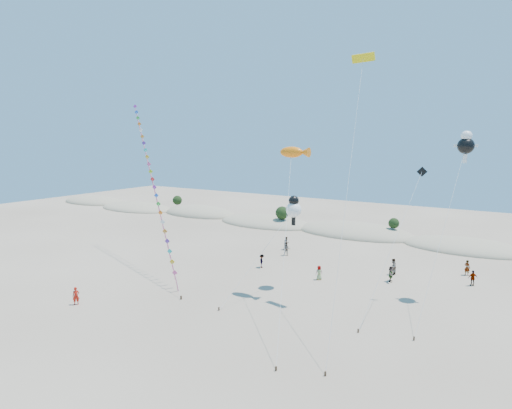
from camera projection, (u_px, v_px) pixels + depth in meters
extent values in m
plane|color=#87735E|center=(135.00, 353.00, 29.54)|extent=(160.00, 160.00, 0.00)
ellipsoid|color=gray|center=(93.00, 202.00, 101.28)|extent=(17.00, 9.35, 3.20)
ellipsoid|color=#223C16|center=(93.00, 199.00, 101.15)|extent=(13.60, 6.12, 0.68)
ellipsoid|color=gray|center=(136.00, 209.00, 91.73)|extent=(18.00, 9.90, 2.80)
ellipsoid|color=#223C16|center=(136.00, 205.00, 91.62)|extent=(14.40, 6.48, 0.72)
ellipsoid|color=gray|center=(200.00, 214.00, 84.87)|extent=(16.00, 8.80, 3.60)
ellipsoid|color=#223C16|center=(200.00, 209.00, 84.73)|extent=(12.80, 5.76, 0.64)
ellipsoid|color=gray|center=(265.00, 224.00, 75.33)|extent=(17.60, 9.68, 3.00)
ellipsoid|color=#223C16|center=(265.00, 219.00, 75.21)|extent=(14.08, 6.34, 0.70)
ellipsoid|color=gray|center=(354.00, 233.00, 67.55)|extent=(19.00, 10.45, 3.40)
ellipsoid|color=#223C16|center=(355.00, 228.00, 67.41)|extent=(15.20, 6.84, 0.76)
ellipsoid|color=gray|center=(465.00, 249.00, 58.00)|extent=(16.40, 9.02, 2.80)
ellipsoid|color=#223C16|center=(465.00, 243.00, 57.89)|extent=(13.12, 5.90, 0.66)
sphere|color=black|center=(177.00, 200.00, 87.83)|extent=(1.90, 1.90, 1.90)
sphere|color=black|center=(282.00, 213.00, 71.86)|extent=(2.20, 2.20, 2.20)
sphere|color=black|center=(394.00, 223.00, 64.16)|extent=(1.60, 1.60, 1.60)
cube|color=#3F2D1E|center=(181.00, 298.00, 39.51)|extent=(0.12, 0.12, 0.35)
cylinder|color=silver|center=(154.00, 184.00, 48.97)|extent=(19.81, 13.59, 19.18)
cube|color=#EC4A92|center=(175.00, 273.00, 41.38)|extent=(1.07, 0.42, 1.12)
cube|color=#E56093|center=(177.00, 284.00, 41.49)|extent=(0.19, 0.45, 1.55)
cube|color=gold|center=(172.00, 262.00, 42.19)|extent=(1.07, 0.42, 1.12)
cube|color=#E56093|center=(174.00, 273.00, 42.30)|extent=(0.19, 0.45, 1.55)
cube|color=#18B7B1|center=(170.00, 251.00, 43.00)|extent=(1.07, 0.42, 1.12)
cube|color=#E56093|center=(172.00, 262.00, 43.11)|extent=(0.19, 0.45, 1.55)
cube|color=#5A2698|center=(167.00, 241.00, 43.81)|extent=(1.07, 0.42, 1.12)
cube|color=#E56093|center=(169.00, 252.00, 43.93)|extent=(0.19, 0.45, 1.55)
cube|color=orange|center=(165.00, 231.00, 44.62)|extent=(1.07, 0.42, 1.12)
cube|color=#E56093|center=(167.00, 242.00, 44.74)|extent=(0.19, 0.45, 1.55)
cube|color=white|center=(163.00, 222.00, 45.43)|extent=(1.07, 0.42, 1.12)
cube|color=#E56093|center=(165.00, 232.00, 45.55)|extent=(0.19, 0.45, 1.55)
cube|color=orange|center=(160.00, 213.00, 46.25)|extent=(1.07, 0.42, 1.12)
cube|color=#E56093|center=(162.00, 223.00, 46.36)|extent=(0.19, 0.45, 1.55)
cube|color=green|center=(158.00, 204.00, 47.06)|extent=(1.07, 0.42, 1.12)
cube|color=#E56093|center=(160.00, 214.00, 47.17)|extent=(0.19, 0.45, 1.55)
cube|color=blue|center=(156.00, 195.00, 47.87)|extent=(1.07, 0.42, 1.12)
cube|color=#E56093|center=(158.00, 205.00, 47.98)|extent=(0.19, 0.45, 1.55)
cube|color=purple|center=(154.00, 187.00, 48.68)|extent=(1.07, 0.42, 1.12)
cube|color=#E56093|center=(156.00, 197.00, 48.79)|extent=(0.19, 0.45, 1.55)
cube|color=red|center=(153.00, 179.00, 49.49)|extent=(1.07, 0.42, 1.12)
cube|color=#E56093|center=(154.00, 189.00, 49.60)|extent=(0.19, 0.45, 1.55)
cube|color=#9BCD18|center=(151.00, 172.00, 50.30)|extent=(1.07, 0.42, 1.12)
cube|color=#E56093|center=(152.00, 181.00, 50.41)|extent=(0.19, 0.45, 1.55)
cube|color=#EC4A92|center=(149.00, 164.00, 51.11)|extent=(1.07, 0.42, 1.12)
cube|color=#E56093|center=(151.00, 173.00, 51.22)|extent=(0.19, 0.45, 1.55)
cube|color=gold|center=(147.00, 157.00, 51.92)|extent=(1.07, 0.42, 1.12)
cube|color=#E56093|center=(149.00, 166.00, 52.03)|extent=(0.19, 0.45, 1.55)
cube|color=#18B7B1|center=(146.00, 150.00, 52.73)|extent=(1.07, 0.42, 1.12)
cube|color=#E56093|center=(147.00, 159.00, 52.84)|extent=(0.19, 0.45, 1.55)
cube|color=#5A2698|center=(144.00, 143.00, 53.54)|extent=(1.07, 0.42, 1.12)
cube|color=#E56093|center=(146.00, 152.00, 53.65)|extent=(0.19, 0.45, 1.55)
cube|color=orange|center=(142.00, 137.00, 54.35)|extent=(1.07, 0.42, 1.12)
cube|color=#E56093|center=(144.00, 145.00, 54.46)|extent=(0.19, 0.45, 1.55)
cube|color=white|center=(141.00, 130.00, 55.16)|extent=(1.07, 0.42, 1.12)
cube|color=#E56093|center=(142.00, 139.00, 55.27)|extent=(0.19, 0.45, 1.55)
cube|color=orange|center=(139.00, 124.00, 55.97)|extent=(1.07, 0.42, 1.12)
cube|color=#E56093|center=(141.00, 132.00, 56.08)|extent=(0.19, 0.45, 1.55)
cube|color=green|center=(138.00, 118.00, 56.78)|extent=(1.07, 0.42, 1.12)
cube|color=#E56093|center=(139.00, 126.00, 56.90)|extent=(0.19, 0.45, 1.55)
cube|color=blue|center=(136.00, 112.00, 57.59)|extent=(1.07, 0.42, 1.12)
cube|color=#E56093|center=(138.00, 120.00, 57.71)|extent=(0.19, 0.45, 1.55)
cube|color=purple|center=(135.00, 106.00, 58.40)|extent=(1.07, 0.42, 1.12)
cube|color=#E56093|center=(137.00, 115.00, 58.52)|extent=(0.19, 0.45, 1.55)
cube|color=#3F2D1E|center=(276.00, 369.00, 27.28)|extent=(0.10, 0.10, 0.30)
cylinder|color=silver|center=(285.00, 242.00, 33.39)|extent=(5.92, 13.26, 13.52)
ellipsoid|color=orange|center=(291.00, 152.00, 39.47)|extent=(2.33, 1.02, 1.02)
cone|color=orange|center=(304.00, 152.00, 38.79)|extent=(0.93, 0.93, 0.93)
cube|color=#3F2D1E|center=(219.00, 309.00, 36.97)|extent=(0.10, 0.10, 0.30)
cylinder|color=silver|center=(259.00, 257.00, 39.45)|extent=(2.64, 8.91, 7.85)
sphere|color=white|center=(294.00, 210.00, 41.91)|extent=(1.50, 1.50, 1.50)
sphere|color=black|center=(294.00, 201.00, 41.77)|extent=(1.00, 1.00, 1.00)
cube|color=black|center=(293.00, 221.00, 42.08)|extent=(0.35, 0.18, 0.80)
cube|color=#3F2D1E|center=(414.00, 338.00, 31.43)|extent=(0.10, 0.10, 0.30)
cylinder|color=silver|center=(442.00, 234.00, 34.73)|extent=(1.38, 11.19, 14.11)
sphere|color=black|center=(466.00, 146.00, 38.01)|extent=(1.45, 1.45, 1.45)
sphere|color=white|center=(467.00, 136.00, 37.88)|extent=(0.94, 0.94, 0.94)
cube|color=white|center=(465.00, 158.00, 38.18)|extent=(0.35, 0.18, 0.80)
cube|color=white|center=(457.00, 146.00, 38.38)|extent=(0.60, 0.15, 0.25)
cube|color=white|center=(475.00, 146.00, 37.65)|extent=(0.60, 0.15, 0.25)
cube|color=#3F2D1E|center=(325.00, 374.00, 26.69)|extent=(0.10, 0.10, 0.30)
cylinder|color=silver|center=(347.00, 192.00, 31.58)|extent=(2.86, 13.69, 21.57)
cube|color=yellow|center=(363.00, 58.00, 36.45)|extent=(2.13, 0.87, 0.75)
cube|color=black|center=(363.00, 58.00, 36.46)|extent=(2.06, 0.53, 0.19)
cube|color=#3F2D1E|center=(358.00, 331.00, 32.71)|extent=(0.10, 0.10, 0.30)
cylinder|color=silver|center=(393.00, 246.00, 35.58)|extent=(2.08, 10.18, 11.80)
cube|color=black|center=(422.00, 172.00, 38.42)|extent=(0.91, 0.27, 0.93)
imported|color=#B4190E|center=(76.00, 296.00, 38.17)|extent=(0.67, 0.70, 1.62)
imported|color=slate|center=(262.00, 261.00, 49.33)|extent=(0.96, 1.16, 1.56)
imported|color=slate|center=(319.00, 273.00, 45.03)|extent=(0.87, 0.86, 1.52)
imported|color=slate|center=(391.00, 274.00, 44.42)|extent=(0.69, 1.54, 1.60)
imported|color=slate|center=(467.00, 268.00, 46.52)|extent=(0.73, 0.62, 1.70)
imported|color=slate|center=(393.00, 267.00, 46.66)|extent=(0.74, 0.92, 1.80)
imported|color=slate|center=(286.00, 249.00, 54.45)|extent=(1.00, 0.88, 1.72)
imported|color=slate|center=(473.00, 278.00, 43.16)|extent=(1.01, 0.79, 1.59)
imported|color=slate|center=(286.00, 243.00, 57.39)|extent=(0.94, 1.04, 1.75)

